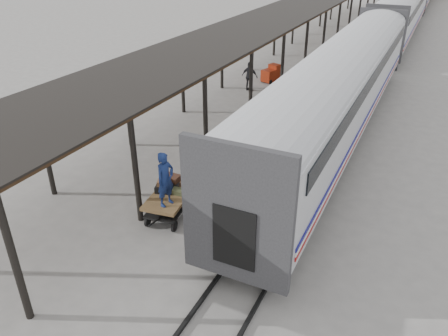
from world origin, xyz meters
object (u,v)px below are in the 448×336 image
Objects in this scene: luggage_tug at (271,74)px; porter at (165,179)px; baggage_cart at (171,198)px; pedestrian at (250,76)px.

porter is at bearing -61.49° from luggage_tug.
pedestrian is at bearing 94.00° from baggage_cart.
baggage_cart is at bearing 34.09° from porter.
pedestrian is (-3.07, 14.49, 0.29)m from baggage_cart.
baggage_cart is 14.81m from pedestrian.
porter is 15.53m from pedestrian.
baggage_cart is 1.36× the size of pedestrian.
porter is at bearing 104.95° from pedestrian.
porter is 1.03× the size of pedestrian.
porter is (2.72, -17.62, 1.29)m from luggage_tug.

